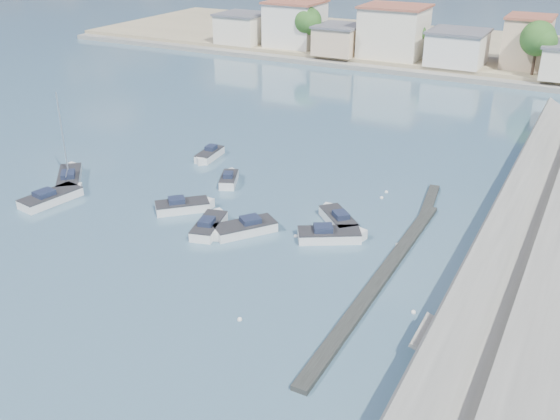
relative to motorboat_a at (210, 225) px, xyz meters
name	(u,v)px	position (x,y,z in m)	size (l,w,h in m)	color
ground	(412,141)	(7.99, 29.08, -0.38)	(400.00, 400.00, 0.00)	#345069
breakwater	(392,261)	(14.89, 1.77, -0.21)	(2.00, 31.02, 0.35)	black
far_shore_land	(499,53)	(7.99, 81.08, 0.32)	(160.00, 40.00, 1.40)	gray
far_shore_quay	(473,79)	(7.99, 60.08, 0.02)	(160.00, 2.50, 0.80)	slate
far_town	(558,49)	(18.70, 66.00, 4.56)	(113.01, 12.80, 8.35)	beige
shore_trees	(534,49)	(16.33, 57.20, 5.84)	(74.56, 38.32, 7.92)	#38281E
motorboat_a	(210,225)	(0.00, 0.00, 0.00)	(2.89, 5.15, 1.48)	silver
motorboat_b	(185,206)	(-3.93, 2.03, 0.00)	(4.59, 4.48, 1.48)	silver
motorboat_c	(337,219)	(8.70, 5.99, 0.00)	(4.48, 4.41, 1.48)	silver
motorboat_d	(242,229)	(2.64, 0.62, 0.00)	(4.65, 5.24, 1.48)	silver
motorboat_e	(54,197)	(-15.52, -1.90, 0.00)	(3.08, 6.21, 1.48)	silver
motorboat_f	(229,179)	(-3.81, 9.01, 0.00)	(2.77, 3.94, 1.48)	silver
motorboat_g	(209,156)	(-9.17, 13.47, 0.00)	(1.98, 4.56, 1.48)	silver
motorboat_h	(332,235)	(9.56, 3.04, 0.00)	(5.24, 4.17, 1.48)	silver
sailboat	(70,177)	(-17.64, 2.16, 0.04)	(5.38, 5.77, 9.00)	silver
mooring_buoys	(356,243)	(11.45, 3.26, -0.33)	(11.77, 23.86, 0.32)	white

